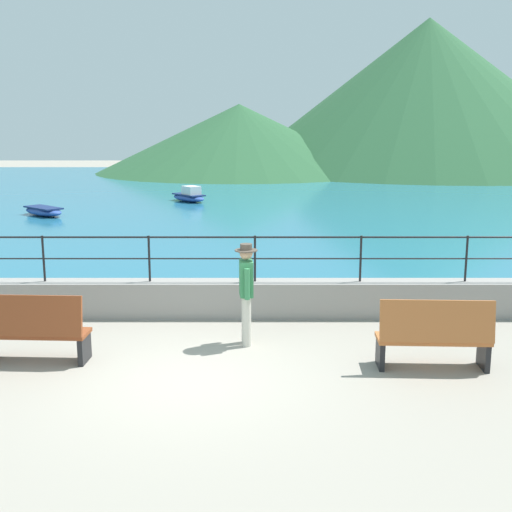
{
  "coord_description": "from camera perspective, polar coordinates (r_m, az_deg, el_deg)",
  "views": [
    {
      "loc": [
        1.04,
        -9.0,
        3.68
      ],
      "look_at": [
        1.01,
        3.7,
        1.1
      ],
      "focal_mm": 45.3,
      "sensor_mm": 36.0,
      "label": 1
    }
  ],
  "objects": [
    {
      "name": "hill_main",
      "position": [
        56.75,
        14.96,
        13.57
      ],
      "size": [
        31.85,
        31.85,
        12.23
      ],
      "primitive_type": "cone",
      "color": "#285633",
      "rests_on": "ground"
    },
    {
      "name": "boat_2",
      "position": [
        27.7,
        -18.09,
        3.81
      ],
      "size": [
        2.31,
        2.21,
        0.36
      ],
      "color": "#2D4C9E",
      "rests_on": "lake_water"
    },
    {
      "name": "ground_plane",
      "position": [
        9.78,
        -6.07,
        -10.69
      ],
      "size": [
        120.0,
        120.0,
        0.0
      ],
      "primitive_type": "plane",
      "color": "gray"
    },
    {
      "name": "hill_secondary",
      "position": [
        51.4,
        -1.32,
        10.33
      ],
      "size": [
        22.54,
        22.54,
        5.3
      ],
      "primitive_type": "cone",
      "color": "#285633",
      "rests_on": "ground"
    },
    {
      "name": "promenade_wall",
      "position": [
        12.69,
        -4.56,
        -3.77
      ],
      "size": [
        20.0,
        0.56,
        0.7
      ],
      "primitive_type": "cube",
      "color": "gray",
      "rests_on": "ground"
    },
    {
      "name": "lake_water",
      "position": [
        35.05,
        -1.55,
        5.5
      ],
      "size": [
        64.0,
        44.32,
        0.06
      ],
      "primitive_type": "cube",
      "color": "#236B89",
      "rests_on": "ground"
    },
    {
      "name": "bench_main",
      "position": [
        10.72,
        -19.04,
        -6.09
      ],
      "size": [
        1.73,
        0.64,
        1.13
      ],
      "color": "brown",
      "rests_on": "ground"
    },
    {
      "name": "boat_0",
      "position": [
        31.38,
        -5.75,
        5.29
      ],
      "size": [
        2.14,
        2.36,
        0.76
      ],
      "color": "#2D4C9E",
      "rests_on": "lake_water"
    },
    {
      "name": "railing",
      "position": [
        12.47,
        -4.63,
        0.58
      ],
      "size": [
        18.44,
        0.04,
        0.9
      ],
      "color": "black",
      "rests_on": "promenade_wall"
    },
    {
      "name": "bench_far",
      "position": [
        10.23,
        15.63,
        -6.73
      ],
      "size": [
        1.72,
        0.62,
        1.13
      ],
      "color": "#B76633",
      "rests_on": "ground"
    },
    {
      "name": "person_walking",
      "position": [
        10.87,
        -0.71,
        -2.92
      ],
      "size": [
        0.38,
        0.57,
        1.75
      ],
      "color": "beige",
      "rests_on": "ground"
    }
  ]
}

